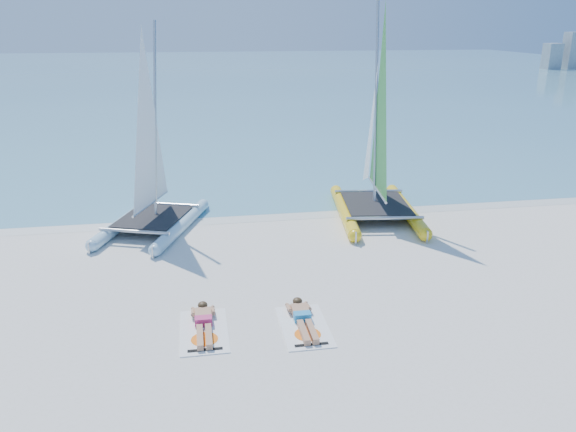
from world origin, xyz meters
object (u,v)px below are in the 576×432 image
(sunbather_a, at_px, (204,322))
(towel_b, at_px, (304,326))
(towel_a, at_px, (204,331))
(catamaran_yellow, at_px, (376,146))
(sunbather_b, at_px, (303,318))
(catamaran_blue, at_px, (150,169))

(sunbather_a, distance_m, towel_b, 2.16)
(sunbather_a, bearing_deg, towel_a, -90.00)
(catamaran_yellow, xyz_separation_m, towel_b, (-3.86, -7.30, -2.27))
(towel_a, bearing_deg, sunbather_b, 0.63)
(catamaran_yellow, xyz_separation_m, towel_a, (-6.00, -7.14, -2.27))
(catamaran_blue, height_order, towel_a, catamaran_blue)
(catamaran_yellow, xyz_separation_m, sunbather_b, (-3.86, -7.11, -2.16))
(catamaran_blue, distance_m, towel_b, 7.95)
(catamaran_blue, bearing_deg, sunbather_b, -42.53)
(sunbather_a, distance_m, sunbather_b, 2.14)
(catamaran_yellow, distance_m, towel_a, 9.59)
(towel_a, xyz_separation_m, sunbather_a, (0.00, 0.19, 0.11))
(catamaran_blue, xyz_separation_m, sunbather_b, (3.50, -6.68, -1.82))
(catamaran_blue, bearing_deg, towel_a, -58.63)
(catamaran_yellow, relative_size, towel_b, 3.91)
(towel_b, bearing_deg, sunbather_a, 170.40)
(catamaran_blue, xyz_separation_m, towel_b, (3.50, -6.88, -1.93))
(catamaran_blue, relative_size, catamaran_yellow, 0.90)
(catamaran_blue, relative_size, sunbather_a, 3.76)
(catamaran_yellow, relative_size, towel_a, 3.91)
(sunbather_a, xyz_separation_m, sunbather_b, (2.13, -0.17, 0.00))
(towel_a, bearing_deg, catamaran_yellow, 49.96)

